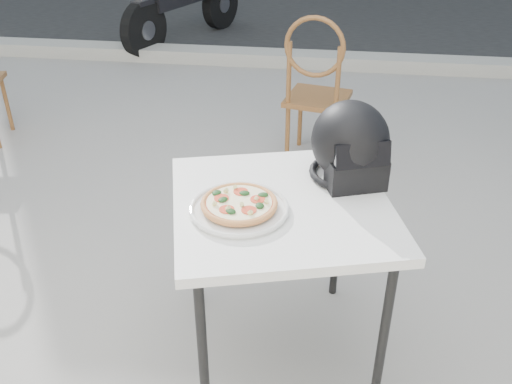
# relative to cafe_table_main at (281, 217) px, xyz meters

# --- Properties ---
(ground) EXTENTS (80.00, 80.00, 0.00)m
(ground) POSITION_rel_cafe_table_main_xyz_m (-0.50, 0.57, -0.64)
(ground) COLOR gray
(ground) RESTS_ON ground
(curb) EXTENTS (30.00, 0.25, 0.12)m
(curb) POSITION_rel_cafe_table_main_xyz_m (-0.50, 3.57, -0.58)
(curb) COLOR #98978E
(curb) RESTS_ON ground
(cafe_table_main) EXTENTS (0.91, 0.91, 0.71)m
(cafe_table_main) POSITION_rel_cafe_table_main_xyz_m (0.00, 0.00, 0.00)
(cafe_table_main) COLOR white
(cafe_table_main) RESTS_ON ground
(plate) EXTENTS (0.44, 0.44, 0.02)m
(plate) POSITION_rel_cafe_table_main_xyz_m (-0.14, -0.08, 0.07)
(plate) COLOR silver
(plate) RESTS_ON cafe_table_main
(pizza) EXTENTS (0.30, 0.30, 0.03)m
(pizza) POSITION_rel_cafe_table_main_xyz_m (-0.14, -0.08, 0.10)
(pizza) COLOR #D68C4E
(pizza) RESTS_ON plate
(helmet) EXTENTS (0.36, 0.37, 0.29)m
(helmet) POSITION_rel_cafe_table_main_xyz_m (0.23, 0.21, 0.19)
(helmet) COLOR black
(helmet) RESTS_ON cafe_table_main
(cafe_chair_main) EXTENTS (0.44, 0.44, 0.97)m
(cafe_chair_main) POSITION_rel_cafe_table_main_xyz_m (0.05, 1.64, -0.11)
(cafe_chair_main) COLOR brown
(cafe_chair_main) RESTS_ON ground
(motorcycle) EXTENTS (0.85, 1.68, 0.90)m
(motorcycle) POSITION_rel_cafe_table_main_xyz_m (-1.40, 4.18, -0.25)
(motorcycle) COLOR black
(motorcycle) RESTS_ON street_asphalt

